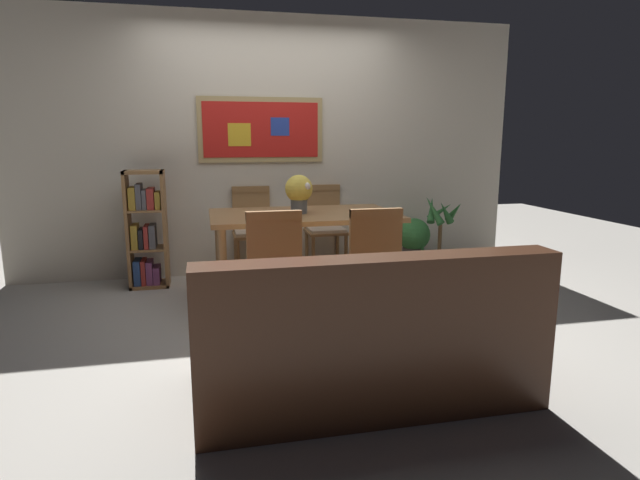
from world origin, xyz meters
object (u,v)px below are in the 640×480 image
Objects in this scene: dining_chair_far_left at (252,224)px; tv_remote at (359,211)px; dining_table at (304,223)px; dining_chair_far_right at (324,221)px; bookshelf at (146,232)px; leather_couch at (363,342)px; flower_vase at (299,191)px; potted_palm at (440,239)px; potted_ivy at (414,240)px; dining_chair_near_left at (273,261)px; dining_chair_near_right at (371,258)px.

dining_chair_far_left reaches higher than tv_remote.
dining_table is 0.95m from dining_chair_far_right.
bookshelf is (-1.01, -0.18, -0.01)m from dining_chair_far_left.
leather_couch is at bearing -82.93° from dining_chair_far_left.
dining_table is 1.76× the size of dining_chair_far_right.
bookshelf is 1.56m from flower_vase.
dining_chair_far_right is (0.38, 0.86, -0.13)m from dining_table.
dining_chair_far_right is 2.76m from leather_couch.
flower_vase is at bearing -116.06° from dining_chair_far_right.
dining_chair_far_right is at bearing 1.18° from dining_chair_far_left.
bookshelf is at bearing 174.99° from potted_palm.
bookshelf is (-1.77, -0.20, -0.01)m from dining_chair_far_right.
flower_vase is (-1.38, -0.73, 0.63)m from potted_ivy.
bookshelf is 6.84× the size of tv_remote.
bookshelf is at bearing 123.95° from dining_chair_near_left.
potted_palm reaches higher than potted_ivy.
bookshelf is (-1.38, 0.66, -0.14)m from dining_table.
flower_vase is (-0.37, 0.86, 0.41)m from dining_chair_near_right.
bookshelf reaches higher than dining_chair_far_left.
leather_couch is 1.94m from tv_remote.
dining_chair_far_left is at bearing -178.82° from dining_chair_far_right.
dining_chair_near_left is at bearing -137.97° from potted_ivy.
dining_chair_near_left reaches higher than tv_remote.
dining_chair_far_left is 0.51× the size of leather_couch.
leather_couch is 2.73m from potted_palm.
dining_chair_far_right reaches higher than potted_ivy.
dining_chair_far_left is 1.00× the size of dining_chair_far_right.
dining_chair_far_left is 0.83× the size of bookshelf.
dining_chair_near_right is at bearing -66.63° from flower_vase.
dining_chair_far_left is at bearing 113.70° from dining_table.
tv_remote is (-1.01, -0.46, 0.39)m from potted_palm.
tv_remote is at bearing 79.65° from dining_chair_near_right.
potted_ivy is (2.72, 0.06, -0.21)m from bookshelf.
dining_chair_near_right is 1.08m from leather_couch.
dining_chair_far_left is 1.03m from bookshelf.
dining_chair_far_right is 2.74× the size of flower_vase.
dining_chair_near_left is 2.32m from potted_ivy.
leather_couch is 3.25× the size of potted_ivy.
potted_ivy is (1.71, -0.12, -0.22)m from dining_chair_far_left.
potted_palm is at bearing 15.24° from dining_table.
dining_chair_near_left is at bearing -114.76° from dining_table.
dining_chair_far_left is at bearing 133.55° from tv_remote.
potted_palm is 1.68m from flower_vase.
potted_palm is at bearing -22.19° from dining_chair_far_right.
leather_couch is 2.93m from potted_ivy.
potted_palm is (1.16, 1.28, -0.16)m from dining_chair_near_right.
dining_chair_far_right is at bearing 63.94° from flower_vase.
potted_ivy is at bearing 62.09° from leather_couch.
potted_palm is 5.19× the size of tv_remote.
bookshelf is at bearing -169.74° from dining_chair_far_left.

